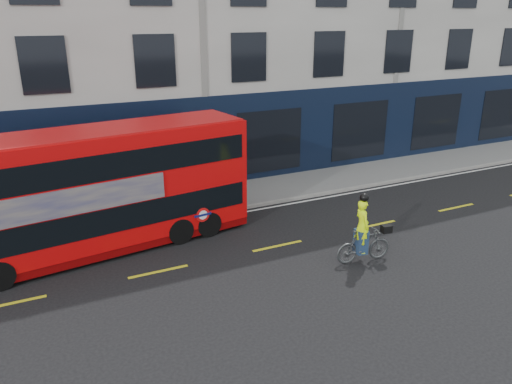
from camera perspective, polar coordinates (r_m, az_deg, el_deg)
ground at (r=15.37m, az=5.13°, el=-8.37°), size 120.00×120.00×0.00m
pavement at (r=20.69m, az=-4.05°, el=-0.59°), size 60.00×3.00×0.12m
kerb at (r=19.39m, az=-2.40°, el=-1.96°), size 60.00×0.12×0.13m
building_terrace at (r=25.53m, az=-10.23°, el=20.02°), size 50.00×10.07×15.00m
road_edge_line at (r=19.16m, az=-2.04°, el=-2.42°), size 58.00×0.10×0.01m
lane_dashes at (r=16.53m, az=2.47°, el=-6.18°), size 58.00×0.12×0.01m
bus at (r=16.35m, az=-17.59°, el=0.20°), size 9.94×3.45×3.93m
cyclist at (r=15.57m, az=12.15°, el=-5.30°), size 1.84×0.74×2.25m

